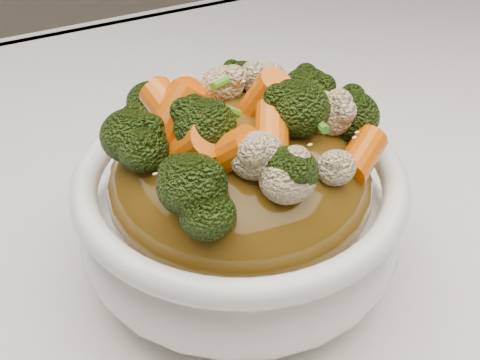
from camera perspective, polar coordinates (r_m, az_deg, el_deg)
name	(u,v)px	position (r m, az deg, el deg)	size (l,w,h in m)	color
tablecloth	(207,253)	(0.53, -2.81, -6.26)	(1.20, 0.80, 0.04)	silver
bowl	(240,218)	(0.46, 0.00, -3.24)	(0.22, 0.22, 0.09)	white
sauce_base	(240,184)	(0.44, 0.00, -0.31)	(0.18, 0.18, 0.10)	#5B3E0F
carrots	(240,101)	(0.41, 0.00, 6.73)	(0.18, 0.18, 0.05)	#DC5C07
broccoli	(240,103)	(0.41, 0.00, 6.60)	(0.18, 0.18, 0.04)	black
cauliflower	(240,106)	(0.41, 0.00, 6.36)	(0.18, 0.18, 0.04)	beige
scallions	(240,100)	(0.41, 0.00, 6.85)	(0.13, 0.13, 0.02)	#3F841E
sesame_seeds	(240,100)	(0.41, 0.00, 6.85)	(0.16, 0.16, 0.01)	beige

